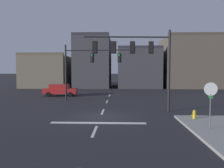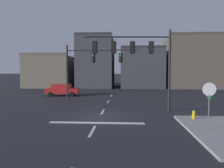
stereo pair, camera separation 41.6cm
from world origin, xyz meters
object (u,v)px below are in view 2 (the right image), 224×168
object	(u,v)px
signal_mast_far_side	(88,63)
fire_hydrant	(194,116)
stop_sign	(209,95)
signal_mast_near_side	(140,54)
car_lot_nearside	(62,90)

from	to	relation	value
signal_mast_far_side	fire_hydrant	distance (m)	13.46
stop_sign	fire_hydrant	xyz separation A→B (m)	(0.03, 2.73, -1.82)
signal_mast_near_side	signal_mast_far_side	xyz separation A→B (m)	(-5.42, 6.08, -0.53)
fire_hydrant	signal_mast_far_side	bearing A→B (deg)	134.15
signal_mast_near_side	car_lot_nearside	size ratio (longest dim) A/B	1.61
signal_mast_far_side	fire_hydrant	bearing A→B (deg)	-45.85
stop_sign	car_lot_nearside	bearing A→B (deg)	128.31
signal_mast_near_side	car_lot_nearside	distance (m)	15.24
signal_mast_far_side	stop_sign	distance (m)	15.08
stop_sign	fire_hydrant	size ratio (longest dim) A/B	3.77
car_lot_nearside	fire_hydrant	size ratio (longest dim) A/B	6.01
signal_mast_far_side	car_lot_nearside	distance (m)	7.42
signal_mast_far_side	signal_mast_near_side	bearing A→B (deg)	-48.27
signal_mast_near_side	stop_sign	xyz separation A→B (m)	(3.51, -5.88, -2.69)
signal_mast_near_side	stop_sign	bearing A→B (deg)	-59.17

